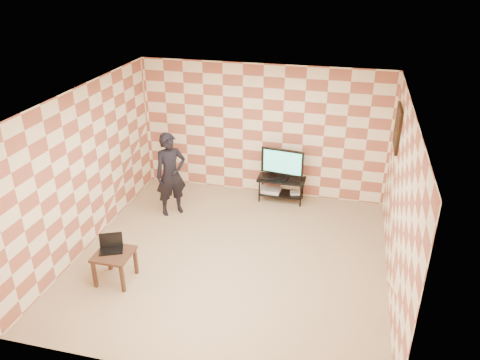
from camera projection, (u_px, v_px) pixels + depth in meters
The scene contains 14 objects.
floor at pixel (231, 257), 7.80m from camera, with size 5.00×5.00×0.00m, color tan.
wall_back at pixel (262, 131), 9.40m from camera, with size 5.00×0.02×2.70m, color #FDF0C4.
wall_front at pixel (171, 285), 5.03m from camera, with size 5.00×0.02×2.70m, color #FDF0C4.
wall_left at pixel (85, 169), 7.75m from camera, with size 0.02×5.00×2.70m, color #FDF0C4.
wall_right at pixel (400, 203), 6.68m from camera, with size 0.02×5.00×2.70m, color #FDF0C4.
ceiling at pixel (230, 100), 6.62m from camera, with size 5.00×5.00×0.02m, color white.
wall_art at pixel (398, 128), 7.78m from camera, with size 0.04×0.72×0.72m.
tv_stand at pixel (281, 184), 9.44m from camera, with size 0.95×0.43×0.50m.
tv at pixel (282, 163), 9.23m from camera, with size 0.86×0.19×0.62m.
dvd_player at pixel (270, 190), 9.56m from camera, with size 0.40×0.29×0.07m, color silver.
game_console at pixel (295, 193), 9.47m from camera, with size 0.20×0.15×0.05m, color silver.
side_table at pixel (114, 258), 7.08m from camera, with size 0.55×0.55×0.50m.
laptop at pixel (111, 246), 7.12m from camera, with size 0.43×0.39×0.23m.
person at pixel (171, 174), 8.81m from camera, with size 0.60×0.39×1.63m, color black.
Camera 1 is at (1.68, -6.23, 4.57)m, focal length 35.00 mm.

